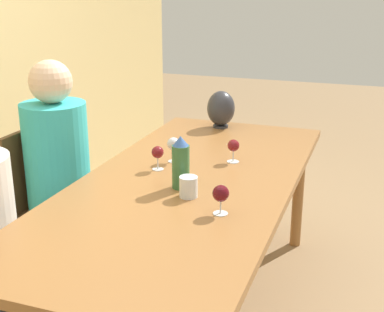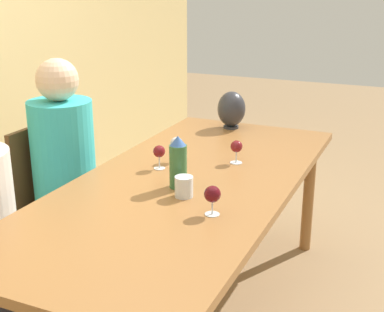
{
  "view_description": "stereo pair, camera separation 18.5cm",
  "coord_description": "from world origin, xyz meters",
  "px_view_note": "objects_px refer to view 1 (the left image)",
  "views": [
    {
      "loc": [
        -2.23,
        -0.83,
        1.69
      ],
      "look_at": [
        0.07,
        0.0,
        0.88
      ],
      "focal_mm": 50.0,
      "sensor_mm": 36.0,
      "label": 1
    },
    {
      "loc": [
        -2.17,
        -1.0,
        1.69
      ],
      "look_at": [
        0.07,
        0.0,
        0.88
      ],
      "focal_mm": 50.0,
      "sensor_mm": 36.0,
      "label": 2
    }
  ],
  "objects_px": {
    "water_tumbler": "(189,187)",
    "wine_glass_0": "(233,146)",
    "wine_glass_3": "(221,194)",
    "vase": "(221,109)",
    "wine_glass_2": "(158,153)",
    "wine_glass_1": "(173,144)",
    "water_bottle": "(181,163)",
    "person_far": "(60,172)",
    "chair_far": "(50,204)"
  },
  "relations": [
    {
      "from": "wine_glass_0",
      "to": "person_far",
      "type": "distance_m",
      "value": 0.94
    },
    {
      "from": "wine_glass_0",
      "to": "chair_far",
      "type": "distance_m",
      "value": 1.07
    },
    {
      "from": "wine_glass_0",
      "to": "chair_far",
      "type": "relative_size",
      "value": 0.13
    },
    {
      "from": "wine_glass_1",
      "to": "person_far",
      "type": "relative_size",
      "value": 0.1
    },
    {
      "from": "wine_glass_1",
      "to": "wine_glass_2",
      "type": "height_order",
      "value": "wine_glass_1"
    },
    {
      "from": "chair_far",
      "to": "person_far",
      "type": "relative_size",
      "value": 0.7
    },
    {
      "from": "water_tumbler",
      "to": "wine_glass_1",
      "type": "height_order",
      "value": "wine_glass_1"
    },
    {
      "from": "wine_glass_1",
      "to": "wine_glass_2",
      "type": "distance_m",
      "value": 0.14
    },
    {
      "from": "vase",
      "to": "wine_glass_1",
      "type": "xyz_separation_m",
      "value": [
        -0.74,
        0.04,
        -0.03
      ]
    },
    {
      "from": "water_bottle",
      "to": "wine_glass_2",
      "type": "bearing_deg",
      "value": 45.83
    },
    {
      "from": "water_tumbler",
      "to": "water_bottle",
      "type": "bearing_deg",
      "value": 37.95
    },
    {
      "from": "wine_glass_3",
      "to": "person_far",
      "type": "height_order",
      "value": "person_far"
    },
    {
      "from": "chair_far",
      "to": "person_far",
      "type": "xyz_separation_m",
      "value": [
        -0.0,
        -0.08,
        0.2
      ]
    },
    {
      "from": "chair_far",
      "to": "water_bottle",
      "type": "bearing_deg",
      "value": -101.15
    },
    {
      "from": "vase",
      "to": "person_far",
      "type": "relative_size",
      "value": 0.18
    },
    {
      "from": "wine_glass_1",
      "to": "chair_far",
      "type": "bearing_deg",
      "value": 103.67
    },
    {
      "from": "wine_glass_2",
      "to": "water_tumbler",
      "type": "bearing_deg",
      "value": -136.5
    },
    {
      "from": "person_far",
      "to": "vase",
      "type": "bearing_deg",
      "value": -35.02
    },
    {
      "from": "wine_glass_0",
      "to": "wine_glass_1",
      "type": "bearing_deg",
      "value": 108.76
    },
    {
      "from": "wine_glass_2",
      "to": "wine_glass_3",
      "type": "distance_m",
      "value": 0.61
    },
    {
      "from": "water_bottle",
      "to": "vase",
      "type": "height_order",
      "value": "water_bottle"
    },
    {
      "from": "wine_glass_1",
      "to": "water_bottle",
      "type": "bearing_deg",
      "value": -153.27
    },
    {
      "from": "water_bottle",
      "to": "person_far",
      "type": "relative_size",
      "value": 0.19
    },
    {
      "from": "wine_glass_2",
      "to": "wine_glass_3",
      "type": "xyz_separation_m",
      "value": [
        -0.41,
        -0.45,
        -0.0
      ]
    },
    {
      "from": "vase",
      "to": "wine_glass_3",
      "type": "height_order",
      "value": "vase"
    },
    {
      "from": "wine_glass_2",
      "to": "wine_glass_0",
      "type": "bearing_deg",
      "value": -53.6
    },
    {
      "from": "wine_glass_0",
      "to": "wine_glass_2",
      "type": "distance_m",
      "value": 0.41
    },
    {
      "from": "wine_glass_3",
      "to": "water_tumbler",
      "type": "bearing_deg",
      "value": 55.85
    },
    {
      "from": "wine_glass_1",
      "to": "person_far",
      "type": "bearing_deg",
      "value": 105.48
    },
    {
      "from": "water_tumbler",
      "to": "wine_glass_2",
      "type": "xyz_separation_m",
      "value": [
        0.28,
        0.27,
        0.04
      ]
    },
    {
      "from": "water_bottle",
      "to": "wine_glass_2",
      "type": "xyz_separation_m",
      "value": [
        0.19,
        0.2,
        -0.03
      ]
    },
    {
      "from": "chair_far",
      "to": "water_tumbler",
      "type": "bearing_deg",
      "value": -105.7
    },
    {
      "from": "water_tumbler",
      "to": "wine_glass_3",
      "type": "xyz_separation_m",
      "value": [
        -0.13,
        -0.19,
        0.04
      ]
    },
    {
      "from": "chair_far",
      "to": "person_far",
      "type": "distance_m",
      "value": 0.22
    },
    {
      "from": "wine_glass_2",
      "to": "person_far",
      "type": "xyz_separation_m",
      "value": [
        -0.02,
        0.56,
        -0.16
      ]
    },
    {
      "from": "water_tumbler",
      "to": "chair_far",
      "type": "relative_size",
      "value": 0.1
    },
    {
      "from": "water_tumbler",
      "to": "person_far",
      "type": "xyz_separation_m",
      "value": [
        0.26,
        0.83,
        -0.12
      ]
    },
    {
      "from": "water_bottle",
      "to": "vase",
      "type": "bearing_deg",
      "value": 6.94
    },
    {
      "from": "wine_glass_1",
      "to": "vase",
      "type": "bearing_deg",
      "value": -2.85
    },
    {
      "from": "vase",
      "to": "wine_glass_3",
      "type": "bearing_deg",
      "value": -163.26
    },
    {
      "from": "water_tumbler",
      "to": "vase",
      "type": "distance_m",
      "value": 1.18
    },
    {
      "from": "water_bottle",
      "to": "chair_far",
      "type": "height_order",
      "value": "water_bottle"
    },
    {
      "from": "vase",
      "to": "wine_glass_3",
      "type": "relative_size",
      "value": 1.9
    },
    {
      "from": "person_far",
      "to": "wine_glass_3",
      "type": "bearing_deg",
      "value": -110.61
    },
    {
      "from": "vase",
      "to": "wine_glass_1",
      "type": "distance_m",
      "value": 0.74
    },
    {
      "from": "water_tumbler",
      "to": "wine_glass_0",
      "type": "height_order",
      "value": "wine_glass_0"
    },
    {
      "from": "wine_glass_0",
      "to": "chair_far",
      "type": "bearing_deg",
      "value": 105.25
    },
    {
      "from": "water_bottle",
      "to": "vase",
      "type": "xyz_separation_m",
      "value": [
        1.07,
        0.13,
        0.0
      ]
    },
    {
      "from": "water_bottle",
      "to": "wine_glass_3",
      "type": "xyz_separation_m",
      "value": [
        -0.22,
        -0.26,
        -0.03
      ]
    },
    {
      "from": "water_bottle",
      "to": "person_far",
      "type": "height_order",
      "value": "person_far"
    }
  ]
}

